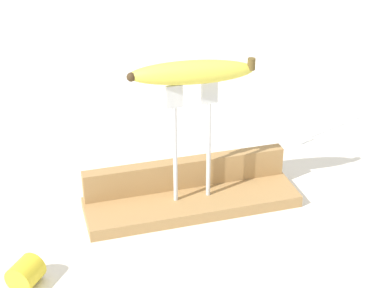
# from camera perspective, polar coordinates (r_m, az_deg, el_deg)

# --- Properties ---
(ground_plane) EXTENTS (3.00, 3.00, 0.00)m
(ground_plane) POSITION_cam_1_polar(r_m,az_deg,el_deg) (1.06, -0.00, -5.78)
(ground_plane) COLOR white
(wooden_board) EXTENTS (0.36, 0.10, 0.02)m
(wooden_board) POSITION_cam_1_polar(r_m,az_deg,el_deg) (1.05, -0.00, -5.32)
(wooden_board) COLOR #A87F4C
(wooden_board) RESTS_ON ground
(board_backstop) EXTENTS (0.35, 0.02, 0.05)m
(board_backstop) POSITION_cam_1_polar(r_m,az_deg,el_deg) (1.06, -0.60, -2.62)
(board_backstop) COLOR #A87F4C
(board_backstop) RESTS_ON wooden_board
(fork_stand_center) EXTENTS (0.08, 0.01, 0.20)m
(fork_stand_center) POSITION_cam_1_polar(r_m,az_deg,el_deg) (0.98, 0.06, 0.97)
(fork_stand_center) COLOR silver
(fork_stand_center) RESTS_ON wooden_board
(banana_raised_center) EXTENTS (0.20, 0.06, 0.04)m
(banana_raised_center) POSITION_cam_1_polar(r_m,az_deg,el_deg) (0.94, 0.06, 6.47)
(banana_raised_center) COLOR #DBD147
(banana_raised_center) RESTS_ON fork_stand_center
(fork_fallen_near) EXTENTS (0.18, 0.08, 0.01)m
(fork_fallen_near) POSITION_cam_1_polar(r_m,az_deg,el_deg) (1.32, 11.58, 1.09)
(fork_fallen_near) COLOR silver
(fork_fallen_near) RESTS_ON ground
(banana_chunk_near) EXTENTS (0.06, 0.06, 0.04)m
(banana_chunk_near) POSITION_cam_1_polar(r_m,az_deg,el_deg) (0.92, -14.87, -11.27)
(banana_chunk_near) COLOR yellow
(banana_chunk_near) RESTS_ON ground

